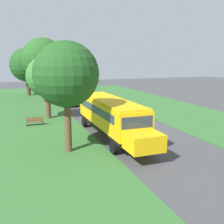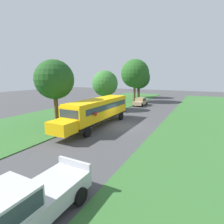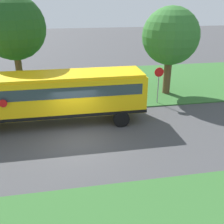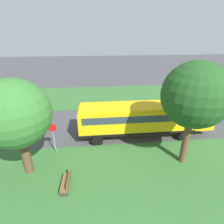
# 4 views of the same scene
# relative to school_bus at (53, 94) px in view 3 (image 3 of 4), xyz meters

# --- Properties ---
(ground_plane) EXTENTS (120.00, 120.00, 0.00)m
(ground_plane) POSITION_rel_school_bus_xyz_m (2.58, 1.24, -1.92)
(ground_plane) COLOR #424244
(grass_verge) EXTENTS (12.00, 80.00, 0.08)m
(grass_verge) POSITION_rel_school_bus_xyz_m (-7.42, 1.24, -1.88)
(grass_verge) COLOR #33662D
(grass_verge) RESTS_ON ground
(school_bus) EXTENTS (2.85, 12.42, 3.16)m
(school_bus) POSITION_rel_school_bus_xyz_m (0.00, 0.00, 0.00)
(school_bus) COLOR yellow
(school_bus) RESTS_ON ground
(oak_tree_beside_bus) EXTENTS (4.40, 4.40, 7.64)m
(oak_tree_beside_bus) POSITION_rel_school_bus_xyz_m (-4.19, -2.51, 3.51)
(oak_tree_beside_bus) COLOR brown
(oak_tree_beside_bus) RESTS_ON ground
(oak_tree_roadside_mid) EXTENTS (4.35, 4.35, 6.79)m
(oak_tree_roadside_mid) POSITION_rel_school_bus_xyz_m (-4.12, 9.01, 2.70)
(oak_tree_roadside_mid) COLOR brown
(oak_tree_roadside_mid) RESTS_ON ground
(stop_sign) EXTENTS (0.08, 0.68, 2.74)m
(stop_sign) POSITION_rel_school_bus_xyz_m (-2.02, 7.41, -0.19)
(stop_sign) COLOR gray
(stop_sign) RESTS_ON ground
(park_bench) EXTENTS (1.61, 0.53, 0.92)m
(park_bench) POSITION_rel_school_bus_xyz_m (-5.71, 6.02, -1.45)
(park_bench) COLOR brown
(park_bench) RESTS_ON ground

